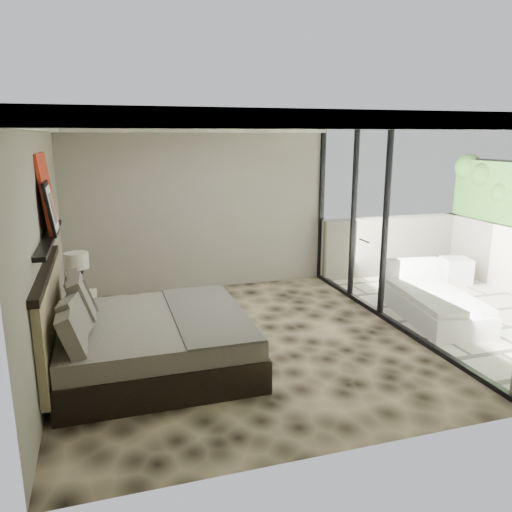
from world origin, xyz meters
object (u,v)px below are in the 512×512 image
object	(u,v)px
nightstand	(80,315)
lounger	(433,303)
bed	(146,339)
table_lamp	(77,268)
ottoman	(456,271)

from	to	relation	value
nightstand	lounger	bearing A→B (deg)	10.54
bed	table_lamp	bearing A→B (deg)	117.29
bed	lounger	distance (m)	4.20
table_lamp	lounger	world-z (taller)	table_lamp
bed	lounger	bearing A→B (deg)	5.72
bed	ottoman	world-z (taller)	bed
lounger	table_lamp	bearing A→B (deg)	176.62
bed	nightstand	distance (m)	1.61
ottoman	lounger	bearing A→B (deg)	-137.27
ottoman	table_lamp	bearing A→B (deg)	-176.88
table_lamp	ottoman	distance (m)	6.46
ottoman	lounger	distance (m)	2.03
bed	ottoman	size ratio (longest dim) A/B	4.74
bed	nightstand	world-z (taller)	bed
ottoman	bed	bearing A→B (deg)	-162.41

